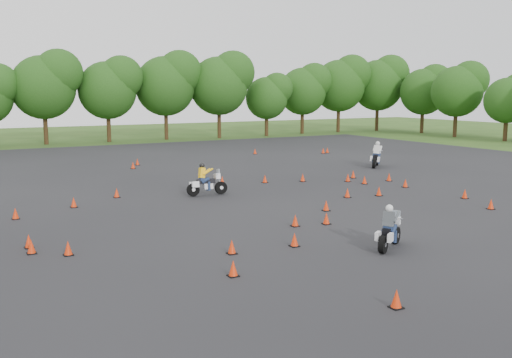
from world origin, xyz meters
The scene contains 7 objects.
ground centered at (0.00, 0.00, 0.00)m, with size 140.00×140.00×0.00m, color #2D5119.
asphalt_pad centered at (0.00, 6.00, 0.01)m, with size 62.00×62.00×0.00m, color black.
treeline centered at (4.21, 35.08, 4.57)m, with size 86.76×32.42×10.46m.
traffic_cones centered at (-0.45, 5.70, 0.23)m, with size 36.09×33.10×0.45m.
rider_grey centered at (0.25, -4.79, 0.77)m, with size 1.98×0.61×1.53m, color #44484C, non-canonical shape.
rider_yellow centered at (-1.03, 7.21, 0.83)m, with size 2.14×0.66×1.65m, color yellow, non-canonical shape.
rider_white centered at (13.77, 11.60, 0.91)m, with size 2.34×0.72×1.81m, color silver, non-canonical shape.
Camera 1 is at (-12.71, -18.87, 5.24)m, focal length 40.00 mm.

